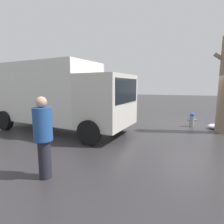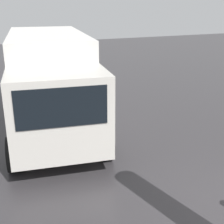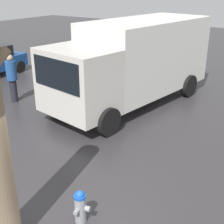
# 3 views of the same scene
# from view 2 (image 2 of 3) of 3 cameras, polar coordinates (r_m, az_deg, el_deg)

# --- Properties ---
(delivery_truck) EXTENTS (7.38, 3.51, 3.10)m
(delivery_truck) POSITION_cam_2_polar(r_m,az_deg,el_deg) (10.53, -11.22, 6.03)
(delivery_truck) COLOR beige
(delivery_truck) RESTS_ON ground_plane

